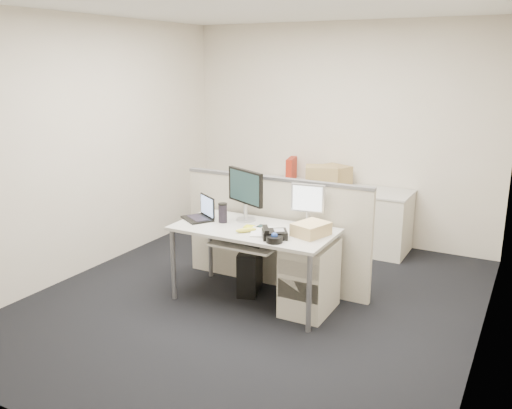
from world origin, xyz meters
The scene contains 29 objects.
floor centered at (0.00, 0.00, -0.01)m, with size 4.00×4.50×0.01m, color black.
ceiling centered at (0.00, 0.00, 2.70)m, with size 4.00×4.50×0.01m, color white.
wall_back centered at (0.00, 2.25, 1.35)m, with size 4.00×0.02×2.70m, color beige.
wall_front centered at (0.00, -2.25, 1.35)m, with size 4.00×0.02×2.70m, color beige.
wall_left centered at (-2.00, 0.00, 1.35)m, with size 0.02×4.50×2.70m, color beige.
wall_right centered at (2.00, 0.00, 1.35)m, with size 0.02×4.50×2.70m, color beige.
desk centered at (0.00, 0.00, 0.66)m, with size 1.50×0.75×0.73m.
keyboard_tray centered at (0.00, -0.18, 0.62)m, with size 0.62×0.32×0.02m, color beige.
drawer_pedestal centered at (0.55, 0.05, 0.33)m, with size 0.40×0.55×0.65m, color beige.
cubicle_partition centered at (0.00, 0.45, 0.55)m, with size 2.00×0.06×1.10m, color #B4AE97.
back_counter centered at (0.00, 1.93, 0.36)m, with size 2.00×0.60×0.72m, color beige.
monitor_main centered at (-0.19, 0.18, 0.98)m, with size 0.50×0.19×0.50m, color black.
monitor_small centered at (0.40, 0.32, 0.93)m, with size 0.32×0.16×0.39m, color #B7B7BC.
laptop centered at (-0.62, -0.02, 0.84)m, with size 0.30×0.23×0.23m, color black.
trackball centered at (0.35, -0.28, 0.76)m, with size 0.14×0.14×0.05m, color black.
desk_phone centered at (0.30, -0.17, 0.76)m, with size 0.21×0.18×0.07m, color black.
paper_stack centered at (0.14, -0.08, 0.74)m, with size 0.23×0.29×0.01m, color silver.
sticky_pad centered at (-0.05, 0.00, 0.74)m, with size 0.08×0.08×0.01m, color yellow.
travel_mug centered at (-0.35, 0.02, 0.82)m, with size 0.08×0.08×0.18m, color black.
banana centered at (0.00, -0.15, 0.75)m, with size 0.20×0.05×0.04m, color #D9D744.
cellphone centered at (0.04, 0.05, 0.74)m, with size 0.05×0.10×0.01m, color black.
manila_folders centered at (0.55, 0.05, 0.79)m, with size 0.24×0.31×0.11m, color tan.
keyboard centered at (-0.03, -0.14, 0.64)m, with size 0.43×0.15×0.02m, color black.
pc_tower_desk centered at (-0.15, 0.20, 0.22)m, with size 0.19×0.47×0.44m, color black.
pc_tower_spare_dark centered at (-1.45, 1.63, 0.19)m, with size 0.16×0.41×0.38m, color black.
pc_tower_spare_silver centered at (-1.55, 1.92, 0.19)m, with size 0.16×0.40×0.38m, color #B7B7BC.
cardboard_box_left centered at (-0.05, 1.81, 0.86)m, with size 0.38×0.29×0.29m, color tan.
cardboard_box_right centered at (0.03, 2.05, 0.85)m, with size 0.36×0.28×0.26m, color tan.
red_binder centered at (-0.55, 2.03, 0.87)m, with size 0.08×0.33×0.31m, color maroon.
Camera 1 is at (2.28, -4.22, 2.23)m, focal length 38.00 mm.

